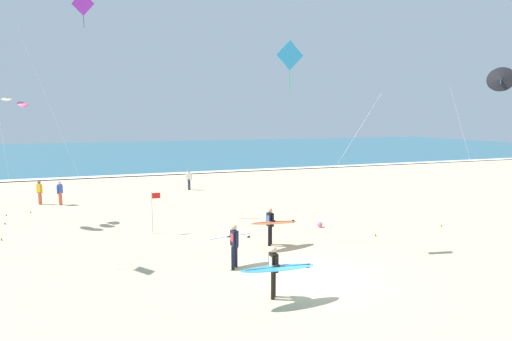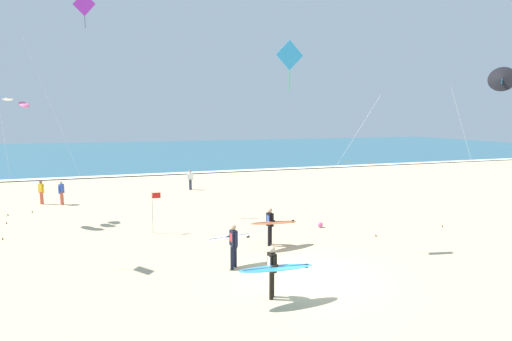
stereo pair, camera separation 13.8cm
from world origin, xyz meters
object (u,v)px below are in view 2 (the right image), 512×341
at_px(kite_diamond_violet_far, 82,12).
at_px(bystander_yellow_top, 41,192).
at_px(kite_diamond_cobalt_low, 293,63).
at_px(surfer_trailing, 274,268).
at_px(bystander_blue_top, 62,193).
at_px(beach_ball, 320,225).
at_px(surfer_third, 272,223).
at_px(kite_delta_charcoal_high, 502,79).
at_px(bystander_white_top, 190,180).
at_px(surfer_lead, 232,241).
at_px(kite_arc_ivory_near, 8,103).
at_px(lifeguard_flag, 153,208).

distance_m(kite_diamond_violet_far, bystander_yellow_top, 11.99).
bearing_deg(kite_diamond_cobalt_low, surfer_trailing, -118.94).
bearing_deg(bystander_blue_top, kite_diamond_cobalt_low, -50.23).
height_order(surfer_trailing, beach_ball, surfer_trailing).
height_order(surfer_third, kite_delta_charcoal_high, kite_delta_charcoal_high).
height_order(surfer_trailing, bystander_white_top, surfer_trailing).
relative_size(surfer_lead, kite_arc_ivory_near, 0.29).
bearing_deg(beach_ball, bystander_white_top, 108.61).
height_order(surfer_trailing, surfer_third, same).
distance_m(surfer_third, kite_delta_charcoal_high, 12.88).
bearing_deg(bystander_white_top, kite_delta_charcoal_high, -55.05).
bearing_deg(surfer_trailing, bystander_white_top, 87.52).
distance_m(surfer_lead, kite_delta_charcoal_high, 14.88).
bearing_deg(surfer_third, lifeguard_flag, 141.46).
distance_m(kite_delta_charcoal_high, kite_diamond_cobalt_low, 10.33).
xyz_separation_m(surfer_third, kite_diamond_violet_far, (-7.95, 9.43, 10.60)).
bearing_deg(surfer_trailing, bystander_blue_top, 114.48).
bearing_deg(beach_ball, kite_diamond_cobalt_low, -138.68).
height_order(surfer_lead, kite_diamond_cobalt_low, kite_diamond_cobalt_low).
relative_size(bystander_blue_top, bystander_yellow_top, 1.00).
bearing_deg(surfer_lead, beach_ball, 34.25).
bearing_deg(bystander_yellow_top, bystander_white_top, 12.36).
relative_size(kite_diamond_violet_far, kite_delta_charcoal_high, 1.56).
distance_m(surfer_lead, beach_ball, 7.20).
xyz_separation_m(kite_diamond_violet_far, lifeguard_flag, (3.14, -5.60, -10.38)).
bearing_deg(kite_diamond_cobalt_low, kite_diamond_violet_far, 132.01).
relative_size(surfer_trailing, kite_arc_ivory_near, 0.37).
relative_size(surfer_trailing, lifeguard_flag, 1.19).
relative_size(bystander_yellow_top, lifeguard_flag, 0.76).
height_order(kite_diamond_cobalt_low, lifeguard_flag, kite_diamond_cobalt_low).
relative_size(surfer_trailing, beach_ball, 8.93).
distance_m(kite_arc_ivory_near, beach_ball, 17.79).
distance_m(surfer_lead, surfer_trailing, 3.28).
relative_size(surfer_lead, surfer_trailing, 0.79).
bearing_deg(bystander_white_top, surfer_third, -86.35).
distance_m(surfer_trailing, kite_diamond_cobalt_low, 8.90).
bearing_deg(bystander_blue_top, bystander_white_top, 17.81).
bearing_deg(surfer_trailing, lifeguard_flag, 108.06).
relative_size(surfer_lead, beach_ball, 7.09).
relative_size(kite_diamond_cobalt_low, bystander_blue_top, 5.62).
distance_m(surfer_trailing, bystander_white_top, 20.74).
relative_size(kite_diamond_violet_far, bystander_white_top, 8.02).
distance_m(surfer_trailing, beach_ball, 9.11).
height_order(bystander_blue_top, beach_ball, bystander_blue_top).
distance_m(surfer_third, kite_diamond_violet_far, 16.27).
xyz_separation_m(kite_arc_ivory_near, bystander_yellow_top, (0.50, 4.80, -5.69)).
bearing_deg(kite_diamond_cobalt_low, kite_delta_charcoal_high, -7.37).
bearing_deg(surfer_lead, bystander_yellow_top, 120.43).
height_order(surfer_lead, bystander_blue_top, surfer_lead).
bearing_deg(kite_delta_charcoal_high, bystander_yellow_top, 146.23).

